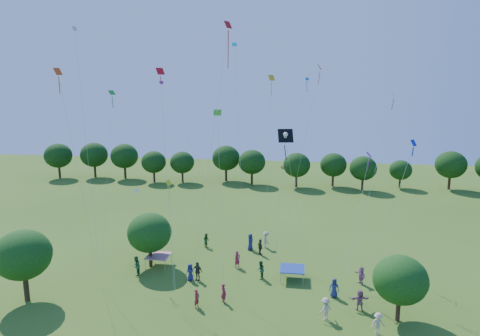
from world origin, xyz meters
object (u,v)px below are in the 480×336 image
at_px(near_tree_north, 149,233).
at_px(pirate_kite, 286,139).
at_px(tent_red_stripe, 158,256).
at_px(tent_blue, 292,269).
at_px(near_tree_west, 23,255).
at_px(red_high_kite, 221,77).
at_px(near_tree_east, 400,280).

xyz_separation_m(near_tree_north, pirate_kite, (13.27, -5.60, 10.10)).
relative_size(tent_red_stripe, tent_blue, 1.00).
relative_size(near_tree_west, tent_red_stripe, 2.76).
height_order(near_tree_north, pirate_kite, pirate_kite).
height_order(near_tree_north, red_high_kite, red_high_kite).
xyz_separation_m(near_tree_west, pirate_kite, (21.12, 2.39, 9.60)).
relative_size(near_tree_west, near_tree_north, 1.12).
xyz_separation_m(near_tree_west, near_tree_east, (29.87, 1.11, -0.68)).
height_order(near_tree_east, tent_red_stripe, near_tree_east).
distance_m(near_tree_west, pirate_kite, 23.32).
relative_size(near_tree_east, tent_red_stripe, 2.34).
bearing_deg(near_tree_east, tent_red_stripe, 161.51).
distance_m(tent_blue, red_high_kite, 18.42).
height_order(pirate_kite, red_high_kite, red_high_kite).
xyz_separation_m(tent_blue, pirate_kite, (-0.65, -4.68, 12.57)).
height_order(tent_blue, red_high_kite, red_high_kite).
bearing_deg(near_tree_north, pirate_kite, -22.87).
bearing_deg(tent_blue, near_tree_west, -162.00).
bearing_deg(tent_red_stripe, pirate_kite, -24.98).
xyz_separation_m(near_tree_north, tent_red_stripe, (0.73, 0.25, -2.47)).
xyz_separation_m(tent_red_stripe, red_high_kite, (7.18, -3.72, 17.22)).
relative_size(near_tree_north, near_tree_east, 1.06).
bearing_deg(near_tree_north, tent_red_stripe, 18.67).
relative_size(near_tree_north, tent_blue, 2.47).
height_order(near_tree_west, near_tree_east, near_tree_west).
distance_m(near_tree_west, tent_red_stripe, 12.26).
height_order(near_tree_north, tent_blue, near_tree_north).
bearing_deg(pirate_kite, tent_blue, 82.11).
distance_m(near_tree_west, near_tree_north, 11.21).
bearing_deg(near_tree_north, near_tree_west, -134.51).
relative_size(near_tree_east, pirate_kite, 0.40).
distance_m(near_tree_east, tent_red_stripe, 22.57).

